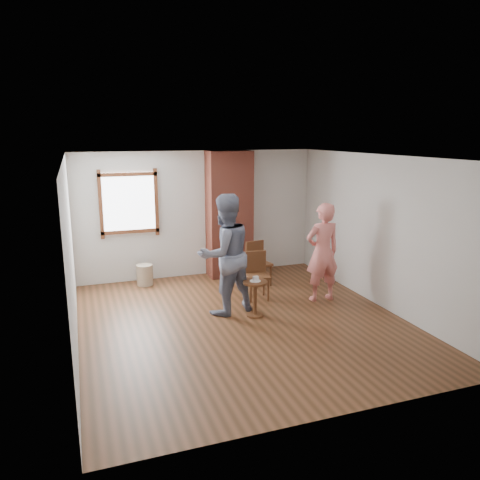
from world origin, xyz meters
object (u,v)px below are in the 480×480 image
at_px(stoneware_crock, 145,275).
at_px(man, 225,255).
at_px(side_table, 255,293).
at_px(dining_chair_right, 258,261).
at_px(dining_chair_left, 257,272).
at_px(person_pink, 322,252).

height_order(stoneware_crock, man, man).
xyz_separation_m(stoneware_crock, side_table, (1.47, -2.24, 0.20)).
xyz_separation_m(dining_chair_right, man, (-1.06, -1.23, 0.52)).
relative_size(dining_chair_left, man, 0.43).
distance_m(stoneware_crock, side_table, 2.69).
relative_size(stoneware_crock, side_table, 0.69).
bearing_deg(stoneware_crock, dining_chair_right, -17.89).
bearing_deg(man, person_pink, 164.72).
xyz_separation_m(side_table, person_pink, (1.40, 0.33, 0.48)).
distance_m(dining_chair_right, side_table, 1.69).
bearing_deg(dining_chair_right, dining_chair_left, -123.32).
bearing_deg(man, side_table, 125.90).
relative_size(stoneware_crock, dining_chair_right, 0.48).
height_order(dining_chair_left, side_table, dining_chair_left).
xyz_separation_m(stoneware_crock, dining_chair_left, (1.82, -1.42, 0.27)).
relative_size(dining_chair_left, dining_chair_right, 0.99).
height_order(stoneware_crock, side_table, side_table).
distance_m(dining_chair_left, side_table, 0.89).
xyz_separation_m(stoneware_crock, man, (1.06, -1.91, 0.80)).
height_order(dining_chair_right, man, man).
bearing_deg(dining_chair_left, stoneware_crock, 149.30).
distance_m(dining_chair_left, person_pink, 1.24).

